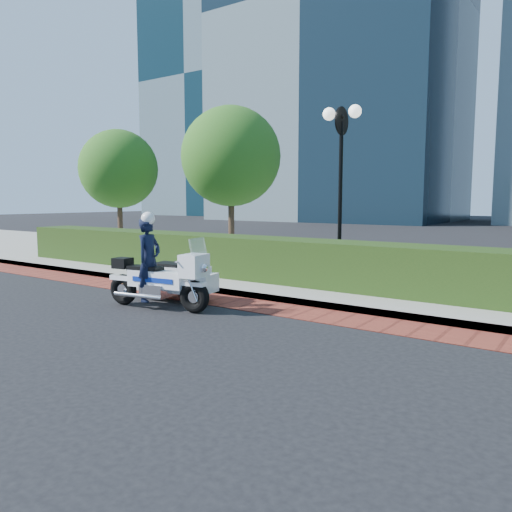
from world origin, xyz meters
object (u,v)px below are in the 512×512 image
Objects in this scene: lamppost at (341,164)px; police_motorcycle at (164,273)px; tree_b at (231,157)px; tree_a at (119,169)px.

police_motorcycle is (-1.51, -4.68, -2.33)m from lamppost.
lamppost is 5.44m from police_motorcycle.
lamppost is at bearing -16.11° from tree_b.
tree_b reaches higher than police_motorcycle.
lamppost is 10.09m from tree_a.
lamppost is 0.86× the size of tree_b.
lamppost reaches higher than police_motorcycle.
police_motorcycle is at bearing -63.45° from tree_b.
tree_a is 5.50m from tree_b.
tree_b is at bearing 107.55° from police_motorcycle.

